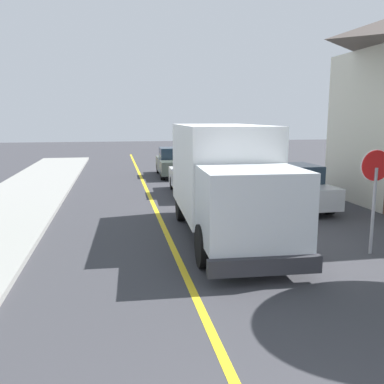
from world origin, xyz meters
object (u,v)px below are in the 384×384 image
object	(u,v)px
box_truck	(225,176)
parked_car_near	(193,177)
parked_car_mid	(174,163)
parked_van_across	(292,187)
stop_sign	(375,182)

from	to	relation	value
box_truck	parked_car_near	bearing A→B (deg)	87.20
box_truck	parked_car_mid	distance (m)	12.86
parked_car_near	parked_car_mid	world-z (taller)	same
box_truck	parked_van_across	xyz separation A→B (m)	(3.54, 3.22, -0.97)
parked_car_near	parked_van_across	bearing A→B (deg)	-47.55
parked_car_near	parked_van_across	size ratio (longest dim) A/B	1.00
parked_car_mid	parked_van_across	xyz separation A→B (m)	(3.25, -9.59, 0.00)
parked_car_mid	parked_van_across	distance (m)	10.13
box_truck	stop_sign	world-z (taller)	box_truck
parked_car_mid	parked_van_across	world-z (taller)	same
parked_car_mid	stop_sign	xyz separation A→B (m)	(2.92, -15.16, 1.06)
parked_car_mid	parked_van_across	bearing A→B (deg)	-71.28
parked_car_mid	parked_van_across	size ratio (longest dim) A/B	1.00
parked_car_near	stop_sign	distance (m)	9.58
box_truck	parked_car_near	world-z (taller)	box_truck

